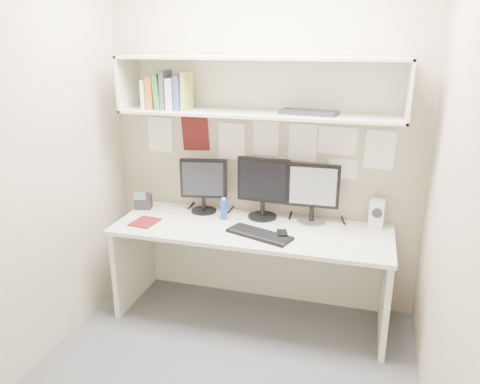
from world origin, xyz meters
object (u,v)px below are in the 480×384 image
(monitor_left, at_px, (204,183))
(maroon_notebook, at_px, (145,222))
(monitor_center, at_px, (263,186))
(speaker, at_px, (377,213))
(monitor_right, at_px, (313,191))
(keyboard, at_px, (259,234))
(desk_phone, at_px, (143,201))
(desk, at_px, (251,272))

(monitor_left, distance_m, maroon_notebook, 0.54)
(monitor_center, relative_size, speaker, 2.23)
(monitor_center, bearing_deg, monitor_right, 3.44)
(monitor_right, relative_size, keyboard, 0.96)
(desk_phone, bearing_deg, monitor_center, -10.14)
(monitor_right, distance_m, keyboard, 0.53)
(maroon_notebook, bearing_deg, desk, 16.39)
(keyboard, bearing_deg, monitor_left, 166.19)
(monitor_left, xyz_separation_m, keyboard, (0.54, -0.36, -0.22))
(desk, distance_m, monitor_right, 0.76)
(keyboard, xyz_separation_m, desk_phone, (-1.03, 0.29, 0.05))
(monitor_left, bearing_deg, desk_phone, 177.83)
(maroon_notebook, distance_m, desk_phone, 0.33)
(keyboard, xyz_separation_m, maroon_notebook, (-0.88, 0.01, -0.01))
(desk_phone, bearing_deg, monitor_right, -11.23)
(desk, relative_size, monitor_center, 4.29)
(monitor_right, height_order, maroon_notebook, monitor_right)
(desk, height_order, maroon_notebook, maroon_notebook)
(monitor_center, height_order, desk_phone, monitor_center)
(monitor_right, xyz_separation_m, desk_phone, (-1.35, -0.07, -0.19))
(maroon_notebook, bearing_deg, speaker, 19.89)
(monitor_center, xyz_separation_m, monitor_right, (0.37, 0.00, -0.01))
(keyboard, bearing_deg, maroon_notebook, -160.35)
(speaker, xyz_separation_m, maroon_notebook, (-1.65, -0.39, -0.10))
(keyboard, relative_size, speaker, 2.22)
(speaker, bearing_deg, monitor_left, -172.42)
(desk, bearing_deg, keyboard, -56.54)
(monitor_center, height_order, monitor_right, monitor_center)
(speaker, height_order, desk_phone, speaker)
(desk, xyz_separation_m, keyboard, (0.09, -0.14, 0.38))
(monitor_left, height_order, monitor_right, monitor_right)
(desk, xyz_separation_m, maroon_notebook, (-0.78, -0.14, 0.37))
(monitor_left, xyz_separation_m, maroon_notebook, (-0.34, -0.35, -0.23))
(monitor_right, bearing_deg, maroon_notebook, -164.70)
(desk, distance_m, maroon_notebook, 0.88)
(keyboard, xyz_separation_m, speaker, (0.78, 0.40, 0.09))
(monitor_right, height_order, desk_phone, monitor_right)
(monitor_right, bearing_deg, monitor_left, 178.72)
(monitor_left, distance_m, desk_phone, 0.53)
(desk, distance_m, monitor_left, 0.78)
(monitor_right, distance_m, maroon_notebook, 1.26)
(monitor_right, relative_size, speaker, 2.14)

